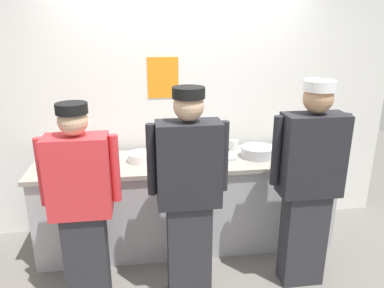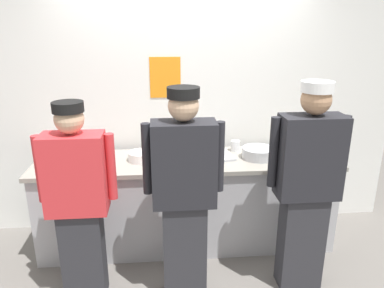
# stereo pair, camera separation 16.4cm
# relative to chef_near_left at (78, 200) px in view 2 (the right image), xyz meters

# --- Properties ---
(ground_plane) EXTENTS (9.00, 9.00, 0.00)m
(ground_plane) POSITION_rel_chef_near_left_xyz_m (0.88, 0.33, -0.86)
(ground_plane) COLOR slate
(wall_back) EXTENTS (4.47, 0.11, 2.98)m
(wall_back) POSITION_rel_chef_near_left_xyz_m (0.88, 1.16, 0.63)
(wall_back) COLOR white
(wall_back) RESTS_ON ground
(prep_counter) EXTENTS (2.85, 0.68, 0.90)m
(prep_counter) POSITION_rel_chef_near_left_xyz_m (0.88, 0.69, -0.41)
(prep_counter) COLOR #B2B2B7
(prep_counter) RESTS_ON ground
(chef_near_left) EXTENTS (0.59, 0.24, 1.61)m
(chef_near_left) POSITION_rel_chef_near_left_xyz_m (0.00, 0.00, 0.00)
(chef_near_left) COLOR #2D2D33
(chef_near_left) RESTS_ON ground
(chef_center) EXTENTS (0.61, 0.24, 1.71)m
(chef_center) POSITION_rel_chef_near_left_xyz_m (0.80, -0.03, 0.05)
(chef_center) COLOR #2D2D33
(chef_center) RESTS_ON ground
(chef_far_right) EXTENTS (0.62, 0.24, 1.73)m
(chef_far_right) POSITION_rel_chef_near_left_xyz_m (1.77, -0.02, 0.07)
(chef_far_right) COLOR #2D2D33
(chef_far_right) RESTS_ON ground
(plate_stack_front) EXTENTS (0.24, 0.24, 0.08)m
(plate_stack_front) POSITION_rel_chef_near_left_xyz_m (0.44, 0.70, 0.08)
(plate_stack_front) COLOR white
(plate_stack_front) RESTS_ON prep_counter
(mixing_bowl_steel) EXTENTS (0.31, 0.31, 0.10)m
(mixing_bowl_steel) POSITION_rel_chef_near_left_xyz_m (1.56, 0.67, 0.09)
(mixing_bowl_steel) COLOR #B7BABF
(mixing_bowl_steel) RESTS_ON prep_counter
(sheet_tray) EXTENTS (0.52, 0.40, 0.02)m
(sheet_tray) POSITION_rel_chef_near_left_xyz_m (1.07, 0.71, 0.05)
(sheet_tray) COLOR #B7BABF
(sheet_tray) RESTS_ON prep_counter
(squeeze_bottle_primary) EXTENTS (0.06, 0.06, 0.19)m
(squeeze_bottle_primary) POSITION_rel_chef_near_left_xyz_m (1.84, 0.54, 0.13)
(squeeze_bottle_primary) COLOR orange
(squeeze_bottle_primary) RESTS_ON prep_counter
(squeeze_bottle_secondary) EXTENTS (0.06, 0.06, 0.19)m
(squeeze_bottle_secondary) POSITION_rel_chef_near_left_xyz_m (0.77, 0.86, 0.13)
(squeeze_bottle_secondary) COLOR #56A333
(squeeze_bottle_secondary) RESTS_ON prep_counter
(ramekin_green_sauce) EXTENTS (0.09, 0.09, 0.04)m
(ramekin_green_sauce) POSITION_rel_chef_near_left_xyz_m (2.04, 0.74, 0.06)
(ramekin_green_sauce) COLOR white
(ramekin_green_sauce) RESTS_ON prep_counter
(ramekin_yellow_sauce) EXTENTS (0.10, 0.10, 0.05)m
(ramekin_yellow_sauce) POSITION_rel_chef_near_left_xyz_m (0.13, 0.88, 0.06)
(ramekin_yellow_sauce) COLOR white
(ramekin_yellow_sauce) RESTS_ON prep_counter
(ramekin_red_sauce) EXTENTS (0.10, 0.10, 0.04)m
(ramekin_red_sauce) POSITION_rel_chef_near_left_xyz_m (1.96, 0.57, 0.06)
(ramekin_red_sauce) COLOR white
(ramekin_red_sauce) RESTS_ON prep_counter
(ramekin_orange_sauce) EXTENTS (0.09, 0.09, 0.05)m
(ramekin_orange_sauce) POSITION_rel_chef_near_left_xyz_m (1.84, 0.77, 0.07)
(ramekin_orange_sauce) COLOR white
(ramekin_orange_sauce) RESTS_ON prep_counter
(deli_cup) EXTENTS (0.09, 0.09, 0.11)m
(deli_cup) POSITION_rel_chef_near_left_xyz_m (1.38, 0.89, 0.09)
(deli_cup) COLOR white
(deli_cup) RESTS_ON prep_counter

